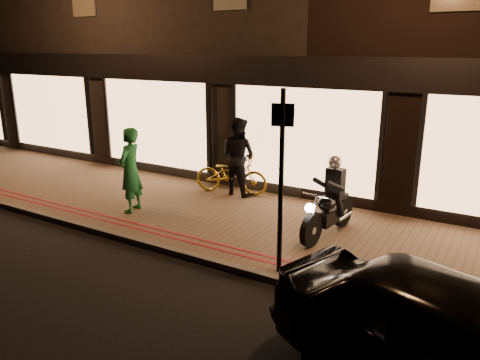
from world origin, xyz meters
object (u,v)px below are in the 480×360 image
at_px(sign_post, 281,174).
at_px(person_green, 130,170).
at_px(motorcycle, 330,206).
at_px(bicycle_gold, 231,174).
at_px(parked_car, 458,345).

xyz_separation_m(sign_post, person_green, (-4.16, 0.96, -0.73)).
height_order(motorcycle, person_green, person_green).
height_order(motorcycle, bicycle_gold, motorcycle).
relative_size(motorcycle, person_green, 1.02).
bearing_deg(person_green, motorcycle, 89.58).
distance_m(sign_post, parked_car, 3.45).
relative_size(motorcycle, parked_car, 0.46).
xyz_separation_m(person_green, parked_car, (7.02, -2.57, -0.35)).
bearing_deg(parked_car, motorcycle, 55.76).
xyz_separation_m(bicycle_gold, person_green, (-1.22, -2.27, 0.46)).
bearing_deg(bicycle_gold, motorcycle, -126.90).
distance_m(sign_post, person_green, 4.33).
bearing_deg(sign_post, bicycle_gold, 132.22).
bearing_deg(person_green, sign_post, 64.33).
xyz_separation_m(motorcycle, person_green, (-4.31, -0.93, 0.34)).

